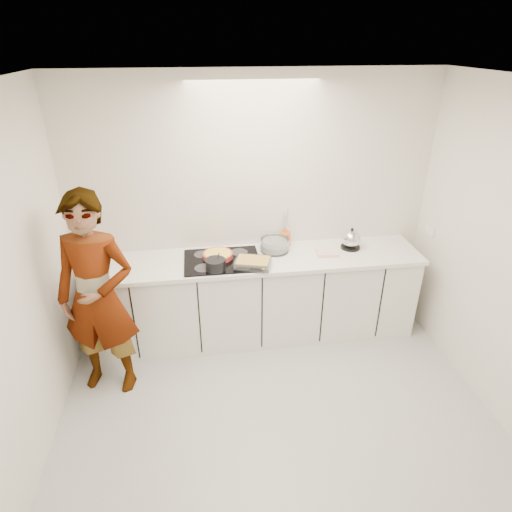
{
  "coord_description": "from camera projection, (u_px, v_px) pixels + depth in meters",
  "views": [
    {
      "loc": [
        -0.54,
        -2.38,
        2.84
      ],
      "look_at": [
        -0.05,
        1.05,
        1.05
      ],
      "focal_mm": 30.0,
      "sensor_mm": 36.0,
      "label": 1
    }
  ],
  "objects": [
    {
      "name": "tart_dish",
      "position": [
        218.0,
        255.0,
        4.13
      ],
      "size": [
        0.33,
        0.33,
        0.05
      ],
      "color": "#AF3A2B",
      "rests_on": "hob"
    },
    {
      "name": "countertop",
      "position": [
        258.0,
        260.0,
        4.18
      ],
      "size": [
        3.24,
        0.64,
        0.04
      ],
      "primitive_type": "cube",
      "color": "white",
      "rests_on": "base_cabinets"
    },
    {
      "name": "hob",
      "position": [
        222.0,
        260.0,
        4.1
      ],
      "size": [
        0.72,
        0.54,
        0.01
      ],
      "primitive_type": "cube",
      "color": "black",
      "rests_on": "countertop"
    },
    {
      "name": "tea_towel",
      "position": [
        327.0,
        253.0,
        4.22
      ],
      "size": [
        0.21,
        0.16,
        0.03
      ],
      "primitive_type": "cube",
      "rotation": [
        0.0,
        0.0,
        -0.09
      ],
      "color": "white",
      "rests_on": "countertop"
    },
    {
      "name": "baking_dish",
      "position": [
        253.0,
        262.0,
        3.98
      ],
      "size": [
        0.39,
        0.33,
        0.06
      ],
      "color": "silver",
      "rests_on": "hob"
    },
    {
      "name": "floor",
      "position": [
        280.0,
        429.0,
        3.46
      ],
      "size": [
        3.6,
        3.2,
        0.0
      ],
      "primitive_type": "cube",
      "color": "#ABACAB",
      "rests_on": "ground"
    },
    {
      "name": "wall_back",
      "position": [
        253.0,
        209.0,
        4.27
      ],
      "size": [
        3.6,
        0.0,
        2.6
      ],
      "primitive_type": "cube",
      "color": "beige",
      "rests_on": "ground"
    },
    {
      "name": "mixing_bowl",
      "position": [
        275.0,
        245.0,
        4.27
      ],
      "size": [
        0.34,
        0.34,
        0.13
      ],
      "color": "silver",
      "rests_on": "countertop"
    },
    {
      "name": "cook",
      "position": [
        98.0,
        298.0,
        3.52
      ],
      "size": [
        0.75,
        0.58,
        1.83
      ],
      "primitive_type": "imported",
      "rotation": [
        0.0,
        0.0,
        -0.23
      ],
      "color": "white",
      "rests_on": "floor"
    },
    {
      "name": "ceiling",
      "position": [
        293.0,
        86.0,
        2.27
      ],
      "size": [
        3.6,
        3.2,
        0.0
      ],
      "primitive_type": "cube",
      "color": "white",
      "rests_on": "wall_back"
    },
    {
      "name": "saucepan",
      "position": [
        216.0,
        265.0,
        3.91
      ],
      "size": [
        0.24,
        0.24,
        0.18
      ],
      "color": "black",
      "rests_on": "hob"
    },
    {
      "name": "kettle",
      "position": [
        351.0,
        240.0,
        4.32
      ],
      "size": [
        0.23,
        0.23,
        0.22
      ],
      "color": "black",
      "rests_on": "countertop"
    },
    {
      "name": "wall_left",
      "position": [
        0.0,
        316.0,
        2.64
      ],
      "size": [
        0.0,
        3.2,
        2.6
      ],
      "primitive_type": "cube",
      "color": "beige",
      "rests_on": "ground"
    },
    {
      "name": "base_cabinets",
      "position": [
        258.0,
        299.0,
        4.39
      ],
      "size": [
        3.2,
        0.58,
        0.87
      ],
      "primitive_type": "cube",
      "color": "white",
      "rests_on": "floor"
    },
    {
      "name": "utensil_crock",
      "position": [
        285.0,
        239.0,
        4.4
      ],
      "size": [
        0.13,
        0.13,
        0.13
      ],
      "primitive_type": "cylinder",
      "rotation": [
        0.0,
        0.0,
        0.28
      ],
      "color": "#DA5612",
      "rests_on": "countertop"
    }
  ]
}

